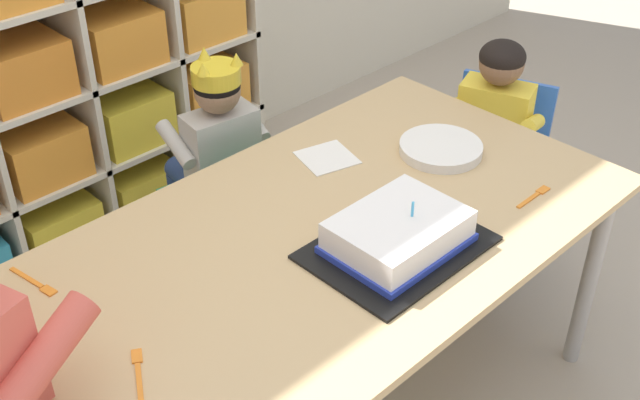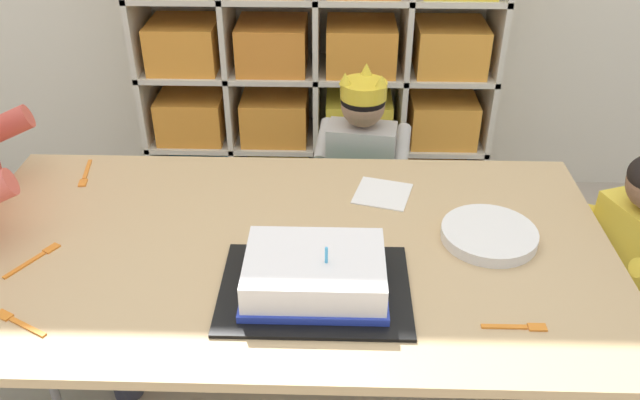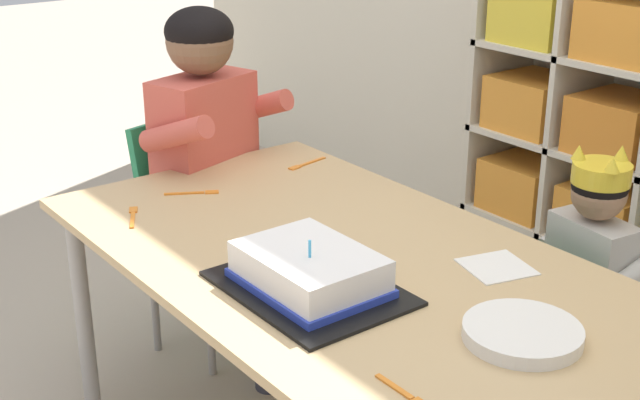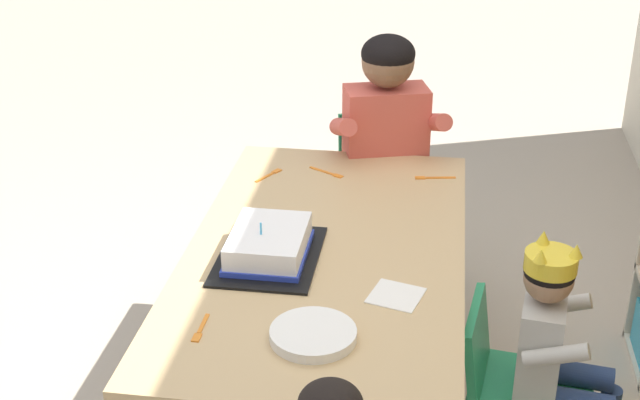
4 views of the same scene
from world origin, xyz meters
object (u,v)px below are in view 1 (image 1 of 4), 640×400
object	(u,v)px
classroom_chair_guest_side	(492,159)
classroom_chair_blue	(237,204)
fork_at_table_front_edge	(535,196)
fork_near_cake_tray	(35,283)
birthday_cake_on_tray	(398,236)
paper_plate_stack	(441,148)
guest_at_table_side	(488,137)
child_with_crown	(215,145)
activity_table	(323,254)
fork_scattered_mid_table	(138,373)

from	to	relation	value
classroom_chair_guest_side	classroom_chair_blue	bearing A→B (deg)	-139.52
fork_at_table_front_edge	fork_near_cake_tray	world-z (taller)	same
classroom_chair_guest_side	birthday_cake_on_tray	distance (m)	0.93
birthday_cake_on_tray	fork_at_table_front_edge	xyz separation A→B (m)	(0.39, -0.10, -0.03)
classroom_chair_blue	birthday_cake_on_tray	xyz separation A→B (m)	(-0.11, -0.71, 0.32)
classroom_chair_blue	classroom_chair_guest_side	bearing A→B (deg)	158.13
classroom_chair_guest_side	paper_plate_stack	bearing A→B (deg)	-95.21
guest_at_table_side	fork_at_table_front_edge	size ratio (longest dim) A/B	6.39
fork_at_table_front_edge	fork_near_cake_tray	size ratio (longest dim) A/B	0.88
classroom_chair_guest_side	guest_at_table_side	xyz separation A→B (m)	(-0.09, -0.03, 0.13)
child_with_crown	fork_at_table_front_edge	size ratio (longest dim) A/B	6.48
activity_table	fork_scattered_mid_table	world-z (taller)	fork_scattered_mid_table
classroom_chair_guest_side	guest_at_table_side	distance (m)	0.17
guest_at_table_side	paper_plate_stack	size ratio (longest dim) A/B	3.66
activity_table	guest_at_table_side	distance (m)	0.82
birthday_cake_on_tray	paper_plate_stack	xyz separation A→B (m)	(0.39, 0.19, -0.02)
fork_at_table_front_edge	fork_scattered_mid_table	size ratio (longest dim) A/B	0.96
activity_table	fork_near_cake_tray	world-z (taller)	fork_near_cake_tray
birthday_cake_on_tray	child_with_crown	bearing A→B (deg)	81.43
fork_at_table_front_edge	birthday_cake_on_tray	bearing A→B (deg)	-13.98
child_with_crown	fork_near_cake_tray	bearing A→B (deg)	34.13
classroom_chair_guest_side	birthday_cake_on_tray	world-z (taller)	birthday_cake_on_tray
birthday_cake_on_tray	paper_plate_stack	world-z (taller)	birthday_cake_on_tray
fork_at_table_front_edge	child_with_crown	bearing A→B (deg)	-73.63
activity_table	paper_plate_stack	distance (m)	0.47
classroom_chair_blue	classroom_chair_guest_side	distance (m)	0.83
paper_plate_stack	activity_table	bearing A→B (deg)	-175.77
fork_near_cake_tray	guest_at_table_side	bearing A→B (deg)	-107.21
birthday_cake_on_tray	fork_scattered_mid_table	size ratio (longest dim) A/B	3.01
activity_table	classroom_chair_blue	size ratio (longest dim) A/B	2.61
child_with_crown	guest_at_table_side	distance (m)	0.82
fork_scattered_mid_table	guest_at_table_side	bearing A→B (deg)	127.63
guest_at_table_side	fork_scattered_mid_table	bearing A→B (deg)	-101.98
activity_table	paper_plate_stack	size ratio (longest dim) A/B	6.85
activity_table	classroom_chair_blue	xyz separation A→B (m)	(0.19, 0.56, -0.23)
guest_at_table_side	paper_plate_stack	xyz separation A→B (m)	(-0.35, -0.08, 0.14)
activity_table	birthday_cake_on_tray	xyz separation A→B (m)	(0.08, -0.15, 0.09)
classroom_chair_guest_side	fork_near_cake_tray	world-z (taller)	fork_near_cake_tray
fork_at_table_front_edge	paper_plate_stack	bearing A→B (deg)	-89.29
birthday_cake_on_tray	fork_scattered_mid_table	xyz separation A→B (m)	(-0.62, 0.09, -0.03)
fork_scattered_mid_table	fork_at_table_front_edge	bearing A→B (deg)	109.57
activity_table	fork_scattered_mid_table	distance (m)	0.55
classroom_chair_guest_side	activity_table	bearing A→B (deg)	-100.40
classroom_chair_guest_side	fork_at_table_front_edge	distance (m)	0.65
guest_at_table_side	fork_near_cake_tray	size ratio (longest dim) A/B	5.64
paper_plate_stack	fork_at_table_front_edge	world-z (taller)	paper_plate_stack
activity_table	fork_near_cake_tray	xyz separation A→B (m)	(-0.55, 0.29, 0.06)
paper_plate_stack	fork_at_table_front_edge	distance (m)	0.29
activity_table	classroom_chair_blue	world-z (taller)	activity_table
classroom_chair_guest_side	paper_plate_stack	distance (m)	0.53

